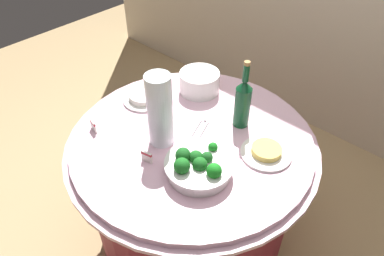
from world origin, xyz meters
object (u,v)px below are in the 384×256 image
at_px(food_plate_noodles, 266,152).
at_px(food_plate_rice, 144,97).
at_px(broccoli_bowl, 198,166).
at_px(label_placard_front, 93,125).
at_px(serving_tongs, 199,130).
at_px(label_placard_mid, 147,156).
at_px(plate_stack, 199,82).
at_px(wine_bottle, 243,102).
at_px(decorative_fruit_vase, 160,112).

xyz_separation_m(food_plate_noodles, food_plate_rice, (-0.68, -0.09, 0.00)).
xyz_separation_m(broccoli_bowl, food_plate_noodles, (0.14, 0.28, -0.03)).
bearing_deg(label_placard_front, food_plate_rice, 90.64).
height_order(serving_tongs, label_placard_front, label_placard_front).
xyz_separation_m(label_placard_front, label_placard_mid, (0.33, 0.03, 0.00)).
height_order(plate_stack, label_placard_front, plate_stack).
xyz_separation_m(food_plate_noodles, label_placard_front, (-0.68, -0.40, 0.02)).
height_order(plate_stack, serving_tongs, plate_stack).
bearing_deg(broccoli_bowl, label_placard_mid, -154.87).
bearing_deg(plate_stack, broccoli_bowl, -49.03).
relative_size(food_plate_noodles, label_placard_front, 4.00).
xyz_separation_m(wine_bottle, food_plate_noodles, (0.20, -0.09, -0.11)).
relative_size(plate_stack, food_plate_noodles, 0.95).
bearing_deg(decorative_fruit_vase, wine_bottle, 59.94).
relative_size(wine_bottle, serving_tongs, 2.03).
xyz_separation_m(plate_stack, food_plate_noodles, (0.53, -0.17, -0.04)).
bearing_deg(label_placard_front, plate_stack, 75.33).
relative_size(decorative_fruit_vase, food_plate_rice, 1.55).
bearing_deg(label_placard_mid, broccoli_bowl, 25.13).
relative_size(serving_tongs, label_placard_mid, 3.01).
relative_size(plate_stack, food_plate_rice, 0.95).
bearing_deg(decorative_fruit_vase, label_placard_front, -149.93).
distance_m(decorative_fruit_vase, food_plate_rice, 0.36).
distance_m(plate_stack, decorative_fruit_vase, 0.44).
relative_size(decorative_fruit_vase, serving_tongs, 2.06).
xyz_separation_m(serving_tongs, food_plate_noodles, (0.31, 0.08, 0.01)).
height_order(food_plate_noodles, food_plate_rice, food_plate_rice).
distance_m(broccoli_bowl, plate_stack, 0.59).
height_order(decorative_fruit_vase, food_plate_rice, decorative_fruit_vase).
height_order(plate_stack, food_plate_noodles, plate_stack).
xyz_separation_m(broccoli_bowl, decorative_fruit_vase, (-0.25, 0.04, 0.12)).
xyz_separation_m(serving_tongs, label_placard_mid, (-0.03, -0.30, 0.03)).
xyz_separation_m(decorative_fruit_vase, serving_tongs, (0.08, 0.16, -0.16)).
bearing_deg(label_placard_front, wine_bottle, 46.18).
bearing_deg(label_placard_mid, serving_tongs, 83.96).
height_order(food_plate_rice, label_placard_mid, label_placard_mid).
relative_size(broccoli_bowl, plate_stack, 1.33).
xyz_separation_m(serving_tongs, food_plate_rice, (-0.37, -0.01, 0.01)).
bearing_deg(plate_stack, label_placard_front, -104.67).
distance_m(decorative_fruit_vase, serving_tongs, 0.24).
bearing_deg(decorative_fruit_vase, food_plate_rice, 152.02).
bearing_deg(serving_tongs, broccoli_bowl, -49.67).
distance_m(decorative_fruit_vase, label_placard_front, 0.35).
xyz_separation_m(wine_bottle, serving_tongs, (-0.11, -0.17, -0.12)).
bearing_deg(serving_tongs, food_plate_rice, -178.36).
distance_m(plate_stack, food_plate_noodles, 0.56).
relative_size(plate_stack, serving_tongs, 1.27).
height_order(wine_bottle, label_placard_front, wine_bottle).
relative_size(broccoli_bowl, food_plate_rice, 1.27).
bearing_deg(label_placard_front, decorative_fruit_vase, 30.07).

